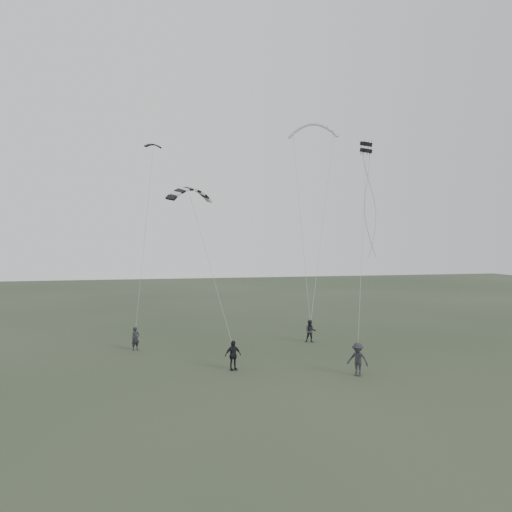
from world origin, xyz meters
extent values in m
plane|color=#2A3623|center=(0.00, 0.00, 0.00)|extent=(140.00, 140.00, 0.00)
imported|color=black|center=(-7.32, 6.46, 0.83)|extent=(0.72, 0.65, 1.66)
imported|color=#242529|center=(5.63, 6.50, 0.85)|extent=(0.98, 0.86, 1.71)
imported|color=black|center=(-1.41, -0.19, 0.89)|extent=(1.12, 0.70, 1.78)
imported|color=#28272C|center=(5.42, -2.92, 0.96)|extent=(1.40, 1.35, 1.92)
camera|label=1|loc=(-6.11, -29.56, 7.90)|focal=35.00mm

